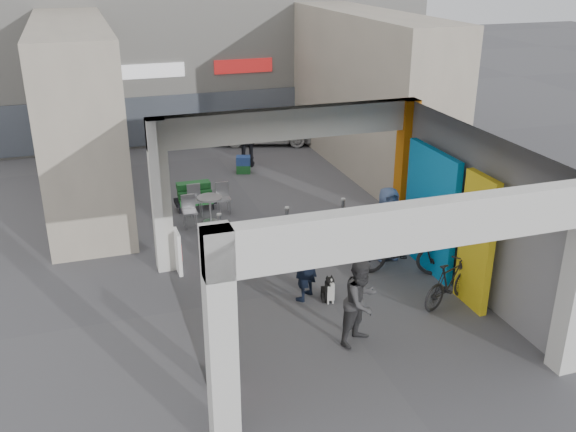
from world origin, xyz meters
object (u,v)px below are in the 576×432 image
object	(u,v)px
produce_stand	(195,199)
man_elderly	(387,224)
cafe_set	(204,208)
border_collie	(329,290)
man_back_turned	(361,302)
white_van	(264,126)
bicycle_front	(401,251)
bicycle_rear	(450,283)
man_crates	(248,138)
man_with_dog	(305,258)

from	to	relation	value
produce_stand	man_elderly	bearing A→B (deg)	-44.47
cafe_set	border_collie	size ratio (longest dim) A/B	2.28
border_collie	man_back_turned	world-z (taller)	man_back_turned
border_collie	white_van	bearing A→B (deg)	94.84
bicycle_front	white_van	xyz separation A→B (m)	(0.07, 11.19, 0.10)
bicycle_rear	man_crates	bearing A→B (deg)	-13.78
man_with_dog	bicycle_rear	world-z (taller)	man_with_dog
produce_stand	border_collie	size ratio (longest dim) A/B	1.79
cafe_set	man_back_turned	distance (m)	6.95
bicycle_rear	white_van	bearing A→B (deg)	-21.43
border_collie	bicycle_rear	world-z (taller)	bicycle_rear
man_with_dog	bicycle_rear	size ratio (longest dim) A/B	1.17
man_elderly	border_collie	bearing A→B (deg)	-146.94
man_with_dog	bicycle_front	world-z (taller)	man_with_dog
man_with_dog	man_crates	xyz separation A→B (m)	(1.18, 8.96, 0.05)
cafe_set	border_collie	bearing A→B (deg)	-73.23
border_collie	man_crates	world-z (taller)	man_crates
cafe_set	bicycle_rear	xyz separation A→B (m)	(3.88, -6.04, 0.17)
bicycle_rear	border_collie	bearing A→B (deg)	47.28
man_with_dog	man_crates	world-z (taller)	man_crates
man_with_dog	man_elderly	size ratio (longest dim) A/B	1.05
produce_stand	man_crates	distance (m)	4.10
border_collie	man_back_turned	bearing A→B (deg)	-75.07
man_elderly	bicycle_front	distance (m)	0.88
border_collie	white_van	xyz separation A→B (m)	(2.06, 11.85, 0.41)
border_collie	man_with_dog	size ratio (longest dim) A/B	0.34
border_collie	bicycle_front	distance (m)	2.12
border_collie	bicycle_front	size ratio (longest dim) A/B	0.30
cafe_set	bicycle_rear	distance (m)	7.18
produce_stand	bicycle_rear	xyz separation A→B (m)	(3.98, -6.85, 0.19)
man_crates	bicycle_rear	distance (m)	10.23
cafe_set	white_van	size ratio (longest dim) A/B	0.37
man_elderly	man_crates	world-z (taller)	man_crates
man_elderly	bicycle_front	bearing A→B (deg)	-94.81
produce_stand	white_van	size ratio (longest dim) A/B	0.29
man_elderly	bicycle_rear	size ratio (longest dim) A/B	1.11
cafe_set	produce_stand	xyz separation A→B (m)	(-0.10, 0.81, -0.01)
man_elderly	white_van	world-z (taller)	man_elderly
man_crates	bicycle_front	size ratio (longest dim) A/B	0.93
border_collie	cafe_set	bearing A→B (deg)	121.49
produce_stand	man_back_turned	bearing A→B (deg)	-71.14
man_with_dog	bicycle_rear	bearing A→B (deg)	112.55
man_with_dog	produce_stand	bearing A→B (deg)	-122.65
produce_stand	cafe_set	bearing A→B (deg)	-76.66
man_back_turned	white_van	distance (m)	13.56
bicycle_front	produce_stand	bearing A→B (deg)	56.51
man_with_dog	man_back_turned	bearing A→B (deg)	58.21
man_back_turned	man_crates	bearing A→B (deg)	56.49
man_elderly	bicycle_front	world-z (taller)	man_elderly
produce_stand	bicycle_front	distance (m)	6.48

